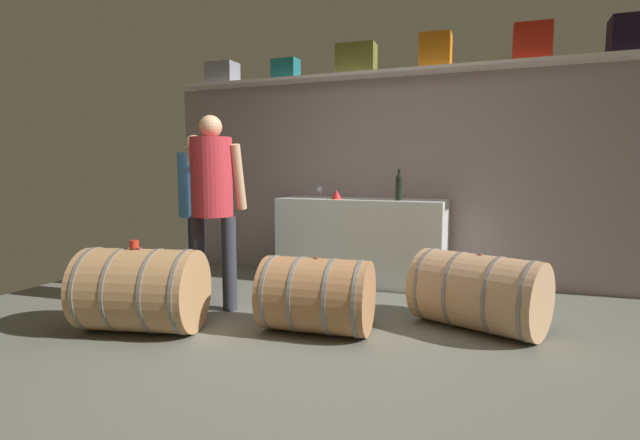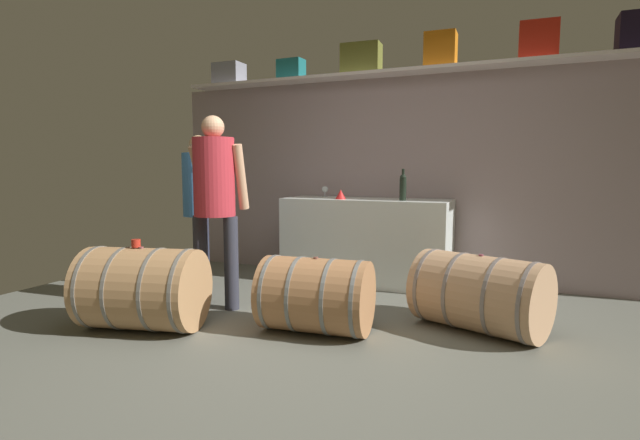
{
  "view_description": "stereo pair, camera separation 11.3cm",
  "coord_description": "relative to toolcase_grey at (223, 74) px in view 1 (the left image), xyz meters",
  "views": [
    {
      "loc": [
        1.16,
        -2.97,
        1.22
      ],
      "look_at": [
        -0.18,
        0.43,
        0.82
      ],
      "focal_mm": 27.1,
      "sensor_mm": 36.0,
      "label": 1
    },
    {
      "loc": [
        1.27,
        -2.92,
        1.22
      ],
      "look_at": [
        -0.18,
        0.43,
        0.82
      ],
      "focal_mm": 27.1,
      "sensor_mm": 36.0,
      "label": 2
    }
  ],
  "objects": [
    {
      "name": "ground_plane",
      "position": [
        2.11,
        -1.56,
        -2.35
      ],
      "size": [
        6.71,
        7.75,
        0.02
      ],
      "primitive_type": "cube",
      "color": "#66675C"
    },
    {
      "name": "back_wall_panel",
      "position": [
        2.11,
        0.15,
        -1.25
      ],
      "size": [
        5.51,
        0.1,
        2.18
      ],
      "primitive_type": "cube",
      "color": "gray",
      "rests_on": "ground"
    },
    {
      "name": "high_shelf_board",
      "position": [
        2.11,
        0.0,
        -0.14
      ],
      "size": [
        5.06,
        0.4,
        0.03
      ],
      "primitive_type": "cube",
      "color": "silver",
      "rests_on": "back_wall_panel"
    },
    {
      "name": "toolcase_grey",
      "position": [
        0.0,
        0.0,
        0.0
      ],
      "size": [
        0.35,
        0.26,
        0.25
      ],
      "primitive_type": "cube",
      "rotation": [
        0.0,
        0.0,
        0.02
      ],
      "color": "gray",
      "rests_on": "high_shelf_board"
    },
    {
      "name": "toolcase_teal",
      "position": [
        0.84,
        0.0,
        -0.01
      ],
      "size": [
        0.3,
        0.2,
        0.23
      ],
      "primitive_type": "cube",
      "rotation": [
        0.0,
        0.0,
        -0.03
      ],
      "color": "#1C7176",
      "rests_on": "high_shelf_board"
    },
    {
      "name": "toolcase_olive",
      "position": [
        1.68,
        0.0,
        0.03
      ],
      "size": [
        0.43,
        0.25,
        0.32
      ],
      "primitive_type": "cube",
      "rotation": [
        0.0,
        0.0,
        0.06
      ],
      "color": "olive",
      "rests_on": "high_shelf_board"
    },
    {
      "name": "toolcase_orange",
      "position": [
        2.51,
        0.0,
        0.04
      ],
      "size": [
        0.31,
        0.24,
        0.34
      ],
      "primitive_type": "cube",
      "rotation": [
        0.0,
        0.0,
        0.03
      ],
      "color": "orange",
      "rests_on": "high_shelf_board"
    },
    {
      "name": "toolcase_red",
      "position": [
        3.4,
        0.0,
        0.04
      ],
      "size": [
        0.35,
        0.26,
        0.34
      ],
      "primitive_type": "cube",
      "rotation": [
        0.0,
        0.0,
        0.04
      ],
      "color": "red",
      "rests_on": "high_shelf_board"
    },
    {
      "name": "toolcase_black",
      "position": [
        4.23,
        0.0,
        0.04
      ],
      "size": [
        0.4,
        0.3,
        0.33
      ],
      "primitive_type": "cube",
      "rotation": [
        0.0,
        0.0,
        0.02
      ],
      "color": "black",
      "rests_on": "high_shelf_board"
    },
    {
      "name": "work_cabinet",
      "position": [
        1.82,
        -0.21,
        -1.89
      ],
      "size": [
        1.75,
        0.6,
        0.89
      ],
      "primitive_type": "cube",
      "color": "white",
      "rests_on": "ground"
    },
    {
      "name": "wine_bottle_dark",
      "position": [
        2.24,
        -0.33,
        -1.31
      ],
      "size": [
        0.07,
        0.07,
        0.31
      ],
      "color": "black",
      "rests_on": "work_cabinet"
    },
    {
      "name": "wine_glass",
      "position": [
        1.29,
        -0.07,
        -1.37
      ],
      "size": [
        0.07,
        0.07,
        0.12
      ],
      "color": "white",
      "rests_on": "work_cabinet"
    },
    {
      "name": "red_funnel",
      "position": [
        1.59,
        -0.36,
        -1.4
      ],
      "size": [
        0.11,
        0.11,
        0.1
      ],
      "primitive_type": "cone",
      "color": "red",
      "rests_on": "work_cabinet"
    },
    {
      "name": "wine_barrel_near",
      "position": [
        0.74,
        -2.32,
        -2.03
      ],
      "size": [
        0.98,
        0.8,
        0.63
      ],
      "rotation": [
        0.0,
        0.0,
        0.24
      ],
      "color": "#AF8153",
      "rests_on": "ground"
    },
    {
      "name": "wine_barrel_far",
      "position": [
        1.97,
        -1.86,
        -2.06
      ],
      "size": [
        0.84,
        0.62,
        0.57
      ],
      "rotation": [
        0.0,
        0.0,
        0.09
      ],
      "color": "#AC764A",
      "rests_on": "ground"
    },
    {
      "name": "wine_barrel_flank",
      "position": [
        3.08,
        -1.36,
        -2.05
      ],
      "size": [
        1.06,
        0.84,
        0.58
      ],
      "rotation": [
        0.0,
        0.0,
        -0.35
      ],
      "color": "tan",
      "rests_on": "ground"
    },
    {
      "name": "tasting_cup",
      "position": [
        0.7,
        -2.32,
        -1.69
      ],
      "size": [
        0.07,
        0.07,
        0.06
      ],
      "primitive_type": "cylinder",
      "color": "red",
      "rests_on": "wine_barrel_near"
    },
    {
      "name": "winemaker_pouring",
      "position": [
        0.92,
        -1.62,
        -1.32
      ],
      "size": [
        0.5,
        0.4,
        1.65
      ],
      "rotation": [
        0.0,
        0.0,
        0.09
      ],
      "color": "#30323E",
      "rests_on": "ground"
    },
    {
      "name": "visitor_tasting",
      "position": [
        0.42,
        -1.17,
        -1.4
      ],
      "size": [
        0.5,
        0.49,
        1.53
      ],
      "rotation": [
        0.0,
        0.0,
        -0.76
      ],
      "color": "#272B3D",
      "rests_on": "ground"
    }
  ]
}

